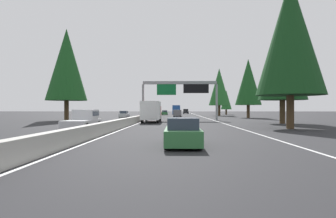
% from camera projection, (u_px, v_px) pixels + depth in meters
% --- Properties ---
extents(ground_plane, '(320.00, 320.00, 0.00)m').
position_uv_depth(ground_plane, '(152.00, 118.00, 62.47)').
color(ground_plane, '#262628').
extents(median_barrier, '(180.00, 0.56, 0.90)m').
position_uv_depth(median_barrier, '(157.00, 114.00, 82.47)').
color(median_barrier, '#ADAAA3').
rests_on(median_barrier, ground).
extents(shoulder_stripe_right, '(160.00, 0.16, 0.01)m').
position_uv_depth(shoulder_stripe_right, '(202.00, 117.00, 72.13)').
color(shoulder_stripe_right, silver).
rests_on(shoulder_stripe_right, ground).
extents(shoulder_stripe_median, '(160.00, 0.16, 0.01)m').
position_uv_depth(shoulder_stripe_median, '(156.00, 117.00, 72.46)').
color(shoulder_stripe_median, silver).
rests_on(shoulder_stripe_median, ground).
extents(sign_gantry_overhead, '(0.50, 12.68, 6.55)m').
position_uv_depth(sign_gantry_overhead, '(181.00, 89.00, 48.78)').
color(sign_gantry_overhead, gray).
rests_on(sign_gantry_overhead, ground).
extents(sedan_mid_right, '(4.40, 1.80, 1.47)m').
position_uv_depth(sedan_mid_right, '(183.00, 133.00, 15.16)').
color(sedan_mid_right, '#2D6B38').
rests_on(sedan_mid_right, ground).
extents(box_truck_distant_b, '(8.50, 2.40, 2.95)m').
position_uv_depth(box_truck_distant_b, '(152.00, 111.00, 41.70)').
color(box_truck_distant_b, white).
rests_on(box_truck_distant_b, ground).
extents(sedan_near_right, '(4.40, 1.80, 1.47)m').
position_uv_depth(sedan_near_right, '(178.00, 113.00, 79.49)').
color(sedan_near_right, black).
rests_on(sedan_near_right, ground).
extents(bus_far_center, '(11.50, 2.55, 3.10)m').
position_uv_depth(bus_far_center, '(176.00, 109.00, 100.52)').
color(bus_far_center, '#1E4793').
rests_on(bus_far_center, ground).
extents(minivan_near_center, '(5.00, 1.95, 1.69)m').
position_uv_depth(minivan_near_center, '(177.00, 113.00, 72.12)').
color(minivan_near_center, slate).
rests_on(minivan_near_center, ground).
extents(sedan_far_right, '(4.40, 1.80, 1.47)m').
position_uv_depth(sedan_far_right, '(165.00, 113.00, 90.71)').
color(sedan_far_right, '#2D6B38').
rests_on(sedan_far_right, ground).
extents(pickup_far_left, '(5.60, 2.00, 1.86)m').
position_uv_depth(pickup_far_left, '(186.00, 111.00, 113.99)').
color(pickup_far_left, black).
rests_on(pickup_far_left, ground).
extents(oncoming_near, '(4.40, 1.80, 1.47)m').
position_uv_depth(oncoming_near, '(124.00, 114.00, 66.01)').
color(oncoming_near, silver).
rests_on(oncoming_near, ground).
extents(oncoming_far, '(5.60, 2.00, 1.86)m').
position_uv_depth(oncoming_far, '(84.00, 120.00, 26.21)').
color(oncoming_far, silver).
rests_on(oncoming_far, ground).
extents(conifer_right_foreground, '(6.50, 6.50, 14.77)m').
position_uv_depth(conifer_right_foreground, '(290.00, 36.00, 28.28)').
color(conifer_right_foreground, '#4C3823').
rests_on(conifer_right_foreground, ground).
extents(conifer_right_near, '(6.20, 6.20, 14.10)m').
position_uv_depth(conifer_right_near, '(282.00, 58.00, 38.28)').
color(conifer_right_near, '#4C3823').
rests_on(conifer_right_near, ground).
extents(conifer_right_mid, '(5.51, 5.51, 12.53)m').
position_uv_depth(conifer_right_mid, '(248.00, 82.00, 62.03)').
color(conifer_right_mid, '#4C3823').
rests_on(conifer_right_mid, ground).
extents(conifer_right_far, '(5.83, 5.83, 13.25)m').
position_uv_depth(conifer_right_far, '(219.00, 87.00, 81.62)').
color(conifer_right_far, '#4C3823').
rests_on(conifer_right_far, ground).
extents(conifer_right_distant, '(3.54, 3.54, 8.04)m').
position_uv_depth(conifer_right_distant, '(226.00, 100.00, 96.12)').
color(conifer_right_distant, '#4C3823').
rests_on(conifer_right_distant, ground).
extents(conifer_left_near, '(6.59, 6.59, 14.99)m').
position_uv_depth(conifer_left_near, '(67.00, 65.00, 47.48)').
color(conifer_left_near, '#4C3823').
rests_on(conifer_left_near, ground).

